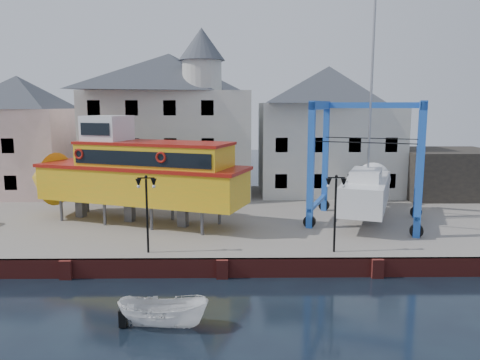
{
  "coord_description": "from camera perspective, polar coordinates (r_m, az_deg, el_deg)",
  "views": [
    {
      "loc": [
        0.63,
        -23.01,
        8.82
      ],
      "look_at": [
        1.0,
        7.0,
        4.0
      ],
      "focal_mm": 35.0,
      "sensor_mm": 36.0,
      "label": 1
    }
  ],
  "objects": [
    {
      "name": "ground",
      "position": [
        24.66,
        -2.17,
        -11.85
      ],
      "size": [
        140.0,
        140.0,
        0.0
      ],
      "primitive_type": "plane",
      "color": "black",
      "rests_on": "ground"
    },
    {
      "name": "hardstanding",
      "position": [
        35.02,
        -1.72,
        -4.62
      ],
      "size": [
        44.0,
        22.0,
        1.0
      ],
      "primitive_type": "cube",
      "color": "slate",
      "rests_on": "ground"
    },
    {
      "name": "quay_wall",
      "position": [
        24.58,
        -2.17,
        -10.67
      ],
      "size": [
        44.0,
        0.47,
        1.0
      ],
      "color": "maroon",
      "rests_on": "ground"
    },
    {
      "name": "building_pink",
      "position": [
        45.12,
        -25.19,
        4.87
      ],
      "size": [
        8.0,
        7.0,
        10.3
      ],
      "color": "#CFAC9F",
      "rests_on": "hardstanding"
    },
    {
      "name": "building_white_main",
      "position": [
        41.8,
        -8.33,
        7.0
      ],
      "size": [
        14.0,
        8.3,
        14.0
      ],
      "color": "beige",
      "rests_on": "hardstanding"
    },
    {
      "name": "building_white_right",
      "position": [
        42.9,
        10.6,
        6.0
      ],
      "size": [
        12.0,
        8.0,
        11.2
      ],
      "color": "beige",
      "rests_on": "hardstanding"
    },
    {
      "name": "shed_dark",
      "position": [
        44.42,
        23.73,
        0.82
      ],
      "size": [
        8.0,
        7.0,
        4.0
      ],
      "primitive_type": "cube",
      "color": "black",
      "rests_on": "hardstanding"
    },
    {
      "name": "lamp_post_left",
      "position": [
        25.09,
        -11.33,
        -1.73
      ],
      "size": [
        1.12,
        0.32,
        4.2
      ],
      "color": "black",
      "rests_on": "hardstanding"
    },
    {
      "name": "lamp_post_right",
      "position": [
        25.24,
        11.6,
        -1.68
      ],
      "size": [
        1.12,
        0.32,
        4.2
      ],
      "color": "black",
      "rests_on": "hardstanding"
    },
    {
      "name": "tour_boat",
      "position": [
        32.12,
        -13.41,
        0.89
      ],
      "size": [
        16.68,
        9.34,
        7.12
      ],
      "rotation": [
        0.0,
        0.0,
        -0.36
      ],
      "color": "#59595E",
      "rests_on": "hardstanding"
    },
    {
      "name": "travel_lift",
      "position": [
        33.17,
        15.3,
        -0.28
      ],
      "size": [
        8.78,
        10.56,
        15.56
      ],
      "rotation": [
        0.0,
        0.0,
        -0.36
      ],
      "color": "blue",
      "rests_on": "hardstanding"
    },
    {
      "name": "motorboat_a",
      "position": [
        19.94,
        -9.32,
        -17.26
      ],
      "size": [
        3.83,
        1.77,
        1.43
      ],
      "primitive_type": "imported",
      "rotation": [
        0.0,
        0.0,
        1.47
      ],
      "color": "white",
      "rests_on": "ground"
    }
  ]
}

